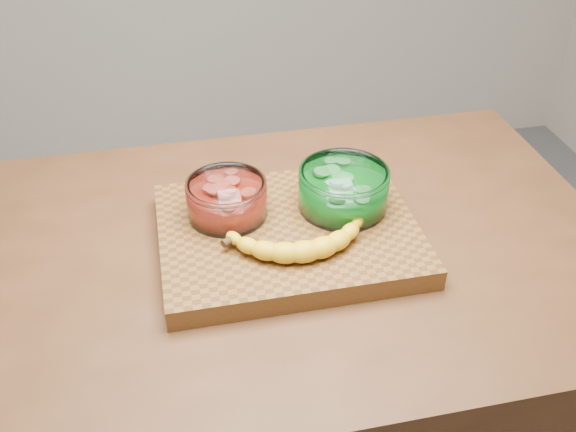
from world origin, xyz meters
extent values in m
cube|color=#512F18|center=(0.00, 0.00, 0.45)|extent=(1.20, 0.80, 0.90)
cube|color=brown|center=(0.00, 0.00, 0.92)|extent=(0.45, 0.35, 0.04)
cylinder|color=white|center=(-0.10, 0.05, 0.97)|extent=(0.14, 0.14, 0.07)
cylinder|color=red|center=(-0.10, 0.05, 0.96)|extent=(0.12, 0.12, 0.04)
cylinder|color=#FF6550|center=(-0.10, 0.05, 0.99)|extent=(0.11, 0.11, 0.02)
cylinder|color=white|center=(0.11, 0.04, 0.98)|extent=(0.16, 0.16, 0.08)
cylinder|color=#0F851C|center=(0.11, 0.04, 0.97)|extent=(0.14, 0.14, 0.04)
cylinder|color=#61CE62|center=(0.11, 0.04, 1.00)|extent=(0.13, 0.13, 0.02)
camera|label=1|loc=(-0.19, -0.87, 1.63)|focal=40.00mm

